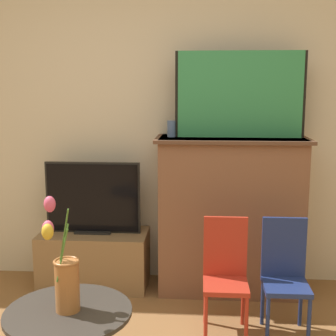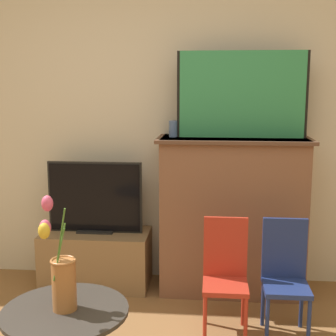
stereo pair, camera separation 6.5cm
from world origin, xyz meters
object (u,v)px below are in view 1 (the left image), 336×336
Objects in this scene: painting at (240,95)px; tv_monitor at (93,199)px; chair_red at (225,270)px; chair_blue at (285,271)px; vase_tulips at (64,274)px.

tv_monitor is (-1.08, -0.01, -0.78)m from painting.
chair_blue is (0.37, 0.01, 0.00)m from chair_red.
chair_blue is 1.34× the size of vase_tulips.
painting is at bearing 0.53° from tv_monitor.
chair_blue is at bearing -66.83° from painting.
tv_monitor is at bearing 97.34° from vase_tulips.
chair_red is (0.97, -0.60, -0.30)m from tv_monitor.
tv_monitor is 1.49m from chair_blue.
painting is 1.33m from tv_monitor.
chair_blue is (0.26, -0.60, -1.07)m from painting.
chair_blue is 1.41m from vase_tulips.
tv_monitor is at bearing 156.17° from chair_blue.
vase_tulips reaches higher than chair_blue.
chair_red is at bearing 42.65° from vase_tulips.
tv_monitor is 1.00× the size of chair_blue.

